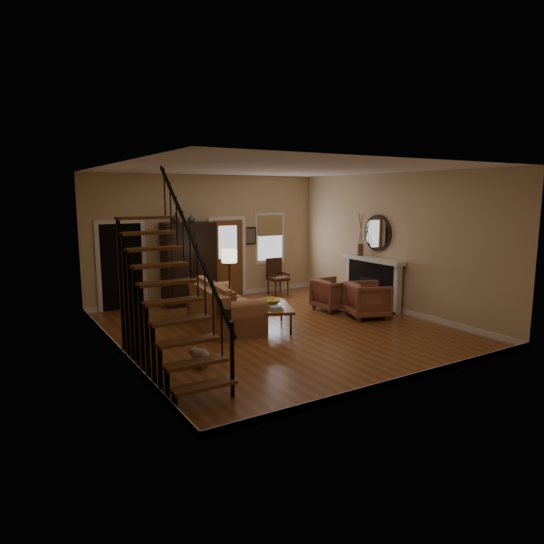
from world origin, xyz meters
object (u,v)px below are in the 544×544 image
sofa (224,306)px  armchair_right (333,294)px  floor_lamp (230,283)px  coffee_table (272,317)px  armoire (189,264)px  armchair_left (368,300)px  side_chair (278,277)px

sofa → armchair_right: bearing=4.9°
floor_lamp → coffee_table: bearing=-79.4°
armoire → floor_lamp: size_ratio=1.36×
coffee_table → armchair_left: armchair_left is taller
armoire → floor_lamp: bearing=-77.5°
sofa → floor_lamp: bearing=62.0°
sofa → armchair_right: (2.90, -0.06, -0.05)m
armchair_right → armoire: bearing=48.7°
armchair_left → side_chair: size_ratio=0.87×
armoire → coffee_table: 3.20m
armoire → armchair_right: armoire is taller
sofa → armchair_right: size_ratio=2.77×
armchair_left → floor_lamp: floor_lamp is taller
armoire → side_chair: 2.61m
armchair_left → floor_lamp: 3.20m
armchair_left → floor_lamp: size_ratio=0.58×
armchair_right → side_chair: 2.20m
coffee_table → side_chair: (1.93, 2.84, 0.26)m
armchair_left → side_chair: bearing=26.9°
sofa → floor_lamp: (0.50, 0.73, 0.34)m
armchair_left → armoire: bearing=60.5°
coffee_table → armchair_right: bearing=17.0°
sofa → armchair_left: bearing=-12.4°
armchair_right → armchair_left: bearing=-167.6°
armchair_right → floor_lamp: bearing=71.3°
armoire → armchair_right: 3.71m
side_chair → coffee_table: bearing=-124.2°
coffee_table → floor_lamp: (-0.27, 1.44, 0.53)m
sofa → armchair_left: sofa is taller
coffee_table → armchair_left: bearing=-8.2°
armchair_right → coffee_table: bearing=106.5°
armchair_left → armchair_right: size_ratio=1.06×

